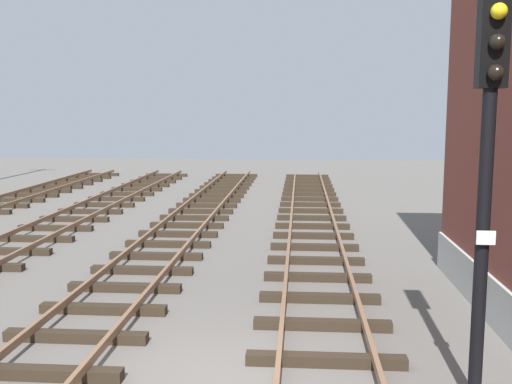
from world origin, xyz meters
The scene contains 3 objects.
track_near_building centered at (1.38, 0.00, 0.13)m, with size 2.50×55.64×0.32m.
track_centre centered at (-2.86, 0.00, 0.13)m, with size 2.50×55.64×0.32m.
signal_mast centered at (3.34, -0.27, 3.34)m, with size 0.36×0.40×5.32m.
Camera 1 is at (0.95, -8.03, 3.94)m, focal length 41.47 mm.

